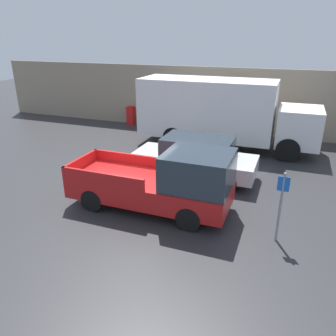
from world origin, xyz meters
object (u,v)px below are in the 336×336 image
(parking_sign, at_px, (281,203))
(newspaper_box, at_px, (131,115))
(car, at_px, (195,157))
(delivery_truck, at_px, (219,111))
(pickup_truck, at_px, (163,182))

(parking_sign, bearing_deg, newspaper_box, 133.52)
(car, height_order, newspaper_box, car)
(delivery_truck, bearing_deg, pickup_truck, -90.88)
(car, distance_m, delivery_truck, 4.43)
(delivery_truck, bearing_deg, car, -88.97)
(car, relative_size, parking_sign, 2.38)
(pickup_truck, distance_m, newspaper_box, 11.28)
(pickup_truck, bearing_deg, car, 86.24)
(newspaper_box, bearing_deg, pickup_truck, -57.80)
(car, xyz_separation_m, parking_sign, (3.32, -3.35, 0.30))
(car, relative_size, delivery_truck, 0.55)
(pickup_truck, bearing_deg, delivery_truck, 89.12)
(newspaper_box, bearing_deg, car, -47.14)
(car, height_order, delivery_truck, delivery_truck)
(delivery_truck, xyz_separation_m, parking_sign, (3.40, -7.67, -0.65))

